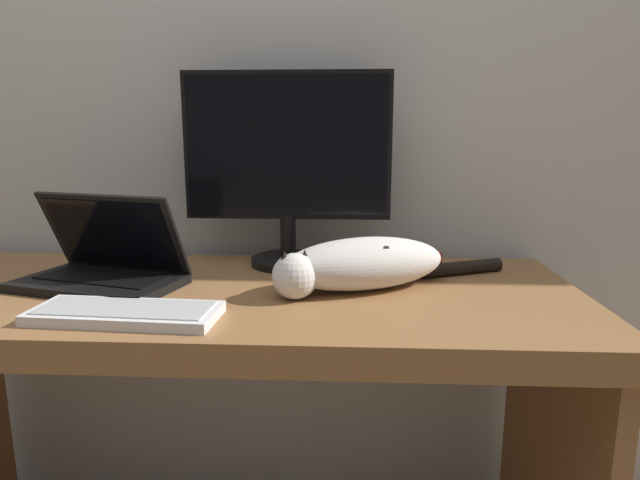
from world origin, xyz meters
TOP-DOWN VIEW (x-y plane):
  - wall_back at (0.00, 0.69)m, footprint 6.40×0.06m
  - desk at (0.00, 0.31)m, footprint 1.56×0.63m
  - monitor at (0.12, 0.53)m, footprint 0.52×0.19m
  - laptop at (-0.26, 0.32)m, footprint 0.39×0.29m
  - external_keyboard at (-0.13, 0.11)m, footprint 0.35×0.15m
  - cat at (0.31, 0.32)m, footprint 0.54×0.33m
  - small_toy at (0.49, 0.51)m, footprint 0.04×0.04m

SIDE VIEW (x-z plane):
  - desk at x=0.00m, z-range 0.22..0.97m
  - external_keyboard at x=-0.13m, z-range 0.75..0.77m
  - small_toy at x=0.49m, z-range 0.75..0.79m
  - laptop at x=-0.26m, z-range 0.69..0.90m
  - cat at x=0.31m, z-range 0.75..0.86m
  - monitor at x=0.12m, z-range 0.77..1.25m
  - wall_back at x=0.00m, z-range 0.00..2.60m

